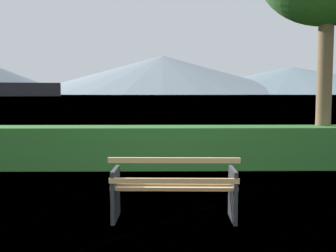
% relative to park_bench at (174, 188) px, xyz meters
% --- Properties ---
extents(ground_plane, '(1400.00, 1400.00, 0.00)m').
position_rel_park_bench_xyz_m(ground_plane, '(0.00, 0.06, -0.42)').
color(ground_plane, '#4C6B33').
extents(water_surface, '(620.00, 620.00, 0.00)m').
position_rel_park_bench_xyz_m(water_surface, '(0.00, 307.15, -0.42)').
color(water_surface, '#7A99A8').
rests_on(water_surface, ground_plane).
extents(park_bench, '(1.63, 0.62, 0.87)m').
position_rel_park_bench_xyz_m(park_bench, '(0.00, 0.00, 0.00)').
color(park_bench, tan).
rests_on(park_bench, ground_plane).
extents(hedge_row, '(10.00, 0.85, 0.91)m').
position_rel_park_bench_xyz_m(hedge_row, '(0.00, 3.62, 0.03)').
color(hedge_row, '#2D6B28').
rests_on(hedge_row, ground_plane).
extents(distant_hills, '(843.75, 440.73, 56.93)m').
position_rel_park_bench_xyz_m(distant_hills, '(6.85, 585.87, 25.29)').
color(distant_hills, gray).
rests_on(distant_hills, ground_plane).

